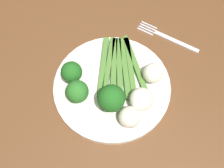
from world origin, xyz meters
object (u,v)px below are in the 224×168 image
object	(u,v)px
asparagus_bundle	(119,67)
broccoli_right	(111,99)
cauliflower_mid	(141,99)
plate	(112,86)
cauliflower_near_fork	(130,117)
fork	(167,38)
dining_table	(111,116)
cauliflower_near_center	(153,73)
broccoli_front	(77,92)
broccoli_back_right	(72,72)

from	to	relation	value
asparagus_bundle	broccoli_right	bearing A→B (deg)	-12.14
asparagus_bundle	cauliflower_mid	world-z (taller)	cauliflower_mid
plate	cauliflower_near_fork	size ratio (longest dim) A/B	5.80
fork	cauliflower_mid	bearing A→B (deg)	97.28
plate	broccoli_right	size ratio (longest dim) A/B	3.74
broccoli_right	cauliflower_near_fork	world-z (taller)	broccoli_right
dining_table	plate	xyz separation A→B (m)	(0.03, 0.02, 0.10)
asparagus_bundle	fork	xyz separation A→B (m)	(0.15, -0.04, -0.02)
cauliflower_near_center	plate	bearing A→B (deg)	139.94
broccoli_right	fork	distance (m)	0.25
fork	cauliflower_near_fork	bearing A→B (deg)	95.36
dining_table	fork	distance (m)	0.25
plate	broccoli_front	bearing A→B (deg)	153.09
cauliflower_near_fork	cauliflower_near_center	size ratio (longest dim) A/B	1.00
broccoli_back_right	cauliflower_near_center	distance (m)	0.18
broccoli_front	cauliflower_near_center	xyz separation A→B (m)	(0.14, -0.10, -0.01)
broccoli_front	cauliflower_mid	xyz separation A→B (m)	(0.07, -0.11, -0.01)
broccoli_front	fork	xyz separation A→B (m)	(0.27, -0.06, -0.05)
dining_table	cauliflower_near_center	bearing A→B (deg)	-20.72
cauliflower_near_center	broccoli_back_right	bearing A→B (deg)	129.82
asparagus_bundle	broccoli_back_right	xyz separation A→B (m)	(-0.09, 0.06, 0.03)
broccoli_right	cauliflower_mid	distance (m)	0.06
cauliflower_mid	plate	bearing A→B (deg)	91.79
plate	broccoli_front	world-z (taller)	broccoli_front
asparagus_bundle	broccoli_right	distance (m)	0.10
broccoli_back_right	asparagus_bundle	bearing A→B (deg)	-35.16
plate	broccoli_right	distance (m)	0.07
broccoli_right	cauliflower_mid	xyz separation A→B (m)	(0.04, -0.05, -0.02)
dining_table	broccoli_back_right	distance (m)	0.17
plate	cauliflower_mid	world-z (taller)	cauliflower_mid
broccoli_front	plate	bearing A→B (deg)	-26.91
plate	cauliflower_near_fork	xyz separation A→B (m)	(-0.04, -0.08, 0.03)
broccoli_right	cauliflower_near_center	distance (m)	0.12
plate	cauliflower_mid	xyz separation A→B (m)	(0.00, -0.08, 0.03)
asparagus_bundle	broccoli_back_right	world-z (taller)	broccoli_back_right
cauliflower_mid	dining_table	bearing A→B (deg)	120.75
cauliflower_mid	broccoli_front	bearing A→B (deg)	123.18
asparagus_bundle	plate	bearing A→B (deg)	-22.00
asparagus_bundle	cauliflower_near_center	xyz separation A→B (m)	(0.02, -0.07, 0.02)
dining_table	broccoli_front	xyz separation A→B (m)	(-0.04, 0.06, 0.14)
broccoli_back_right	cauliflower_mid	xyz separation A→B (m)	(0.05, -0.15, -0.01)
broccoli_back_right	cauliflower_mid	size ratio (longest dim) A/B	1.14
broccoli_front	asparagus_bundle	bearing A→B (deg)	-10.40
cauliflower_near_fork	cauliflower_mid	bearing A→B (deg)	5.48
asparagus_bundle	cauliflower_mid	xyz separation A→B (m)	(-0.04, -0.09, 0.02)
dining_table	cauliflower_mid	distance (m)	0.15
fork	broccoli_front	bearing A→B (deg)	69.39
broccoli_right	broccoli_front	size ratio (longest dim) A/B	1.18
cauliflower_near_fork	fork	bearing A→B (deg)	13.95
broccoli_back_right	cauliflower_near_fork	distance (m)	0.16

